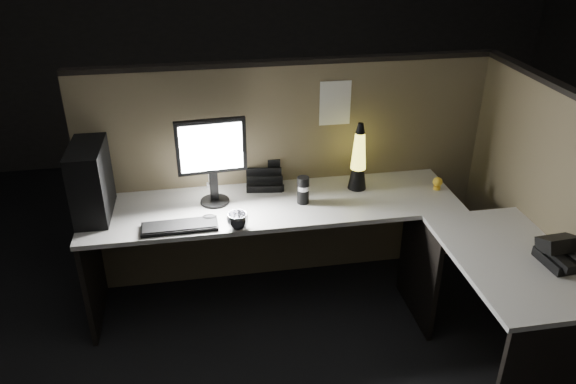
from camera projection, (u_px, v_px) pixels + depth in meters
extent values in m
plane|color=black|center=(315.00, 358.00, 3.29)|extent=(6.00, 6.00, 0.00)
plane|color=#282623|center=(250.00, 23.00, 5.28)|extent=(6.00, 0.00, 6.00)
cube|color=brown|center=(288.00, 175.00, 3.75)|extent=(2.66, 0.06, 1.50)
cube|color=brown|center=(540.00, 220.00, 3.23)|extent=(0.06, 1.66, 1.50)
cube|color=#BBB9B1|center=(273.00, 205.00, 3.46)|extent=(2.30, 0.60, 0.03)
cube|color=#BBB9B1|center=(512.00, 260.00, 2.93)|extent=(0.60, 1.00, 0.03)
cube|color=black|center=(93.00, 272.00, 3.46)|extent=(0.03, 0.55, 0.70)
cube|color=black|center=(550.00, 380.00, 2.69)|extent=(0.55, 0.03, 0.70)
cube|color=black|center=(419.00, 268.00, 3.50)|extent=(0.03, 0.55, 0.70)
cube|color=black|center=(91.00, 181.00, 3.24)|extent=(0.19, 0.42, 0.43)
cylinder|color=black|center=(215.00, 201.00, 3.46)|extent=(0.18, 0.18, 0.01)
cube|color=black|center=(214.00, 184.00, 3.43)|extent=(0.05, 0.04, 0.20)
cube|color=black|center=(211.00, 147.00, 3.30)|extent=(0.42, 0.07, 0.34)
cube|color=white|center=(211.00, 148.00, 3.29)|extent=(0.37, 0.03, 0.29)
cube|color=black|center=(180.00, 227.00, 3.18)|extent=(0.43, 0.15, 0.02)
ellipsoid|color=black|center=(209.00, 218.00, 3.26)|extent=(0.10, 0.08, 0.04)
cube|color=silver|center=(210.00, 185.00, 3.63)|extent=(0.04, 0.05, 0.03)
cylinder|color=silver|center=(209.00, 172.00, 3.59)|extent=(0.01, 0.01, 0.17)
cylinder|color=silver|center=(208.00, 164.00, 3.50)|extent=(0.01, 0.11, 0.01)
sphere|color=white|center=(209.00, 169.00, 3.45)|extent=(0.04, 0.04, 0.04)
cube|color=black|center=(264.00, 183.00, 3.65)|extent=(0.25, 0.23, 0.05)
cube|color=black|center=(265.00, 180.00, 3.60)|extent=(0.23, 0.05, 0.08)
cube|color=black|center=(263.00, 168.00, 3.68)|extent=(0.23, 0.05, 0.16)
cone|color=black|center=(357.00, 178.00, 3.60)|extent=(0.12, 0.12, 0.14)
cone|color=#FFEF43|center=(359.00, 151.00, 3.51)|extent=(0.10, 0.10, 0.24)
sphere|color=maroon|center=(358.00, 162.00, 3.55)|extent=(0.05, 0.05, 0.05)
sphere|color=maroon|center=(359.00, 149.00, 3.51)|extent=(0.03, 0.03, 0.03)
cone|color=black|center=(361.00, 128.00, 3.44)|extent=(0.06, 0.06, 0.07)
cylinder|color=black|center=(303.00, 190.00, 3.42)|extent=(0.08, 0.08, 0.17)
imported|color=#BCBCC3|center=(238.00, 221.00, 3.17)|extent=(0.16, 0.16, 0.10)
sphere|color=yellow|center=(438.00, 182.00, 3.59)|extent=(0.06, 0.06, 0.06)
cube|color=white|center=(335.00, 103.00, 3.54)|extent=(0.20, 0.00, 0.29)
cube|color=black|center=(566.00, 258.00, 2.88)|extent=(0.26, 0.23, 0.05)
cube|color=black|center=(563.00, 243.00, 2.89)|extent=(0.25, 0.16, 0.11)
cube|color=black|center=(560.00, 260.00, 2.81)|extent=(0.07, 0.18, 0.04)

